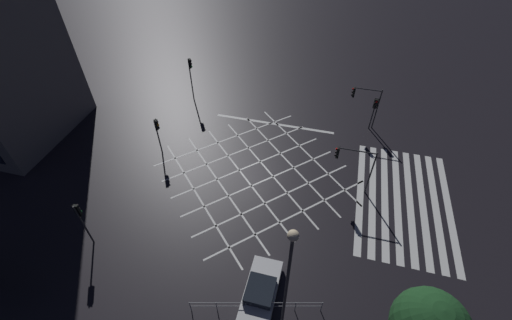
{
  "coord_description": "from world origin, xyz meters",
  "views": [
    {
      "loc": [
        -18.58,
        -4.84,
        19.77
      ],
      "look_at": [
        0.0,
        0.0,
        1.49
      ],
      "focal_mm": 24.0,
      "sensor_mm": 36.0,
      "label": 1
    }
  ],
  "objects_px": {
    "traffic_light_ne_cross": "(191,71)",
    "street_lamp_west": "(287,279)",
    "traffic_light_se_main": "(375,108)",
    "traffic_light_median_south": "(353,160)",
    "traffic_light_median_north": "(158,129)",
    "traffic_light_se_cross": "(364,98)",
    "traffic_light_nw_main": "(80,216)",
    "waiting_car": "(260,292)"
  },
  "relations": [
    {
      "from": "traffic_light_nw_main",
      "to": "traffic_light_se_main",
      "type": "relative_size",
      "value": 1.14
    },
    {
      "from": "traffic_light_ne_cross",
      "to": "traffic_light_se_main",
      "type": "bearing_deg",
      "value": -1.74
    },
    {
      "from": "traffic_light_se_cross",
      "to": "traffic_light_se_main",
      "type": "bearing_deg",
      "value": 165.28
    },
    {
      "from": "traffic_light_nw_main",
      "to": "traffic_light_median_north",
      "type": "relative_size",
      "value": 1.09
    },
    {
      "from": "traffic_light_se_cross",
      "to": "traffic_light_ne_cross",
      "type": "relative_size",
      "value": 0.9
    },
    {
      "from": "street_lamp_west",
      "to": "traffic_light_median_north",
      "type": "bearing_deg",
      "value": 46.71
    },
    {
      "from": "traffic_light_se_main",
      "to": "street_lamp_west",
      "type": "distance_m",
      "value": 20.57
    },
    {
      "from": "waiting_car",
      "to": "traffic_light_nw_main",
      "type": "bearing_deg",
      "value": 85.57
    },
    {
      "from": "traffic_light_ne_cross",
      "to": "traffic_light_se_cross",
      "type": "bearing_deg",
      "value": -0.91
    },
    {
      "from": "traffic_light_nw_main",
      "to": "traffic_light_median_north",
      "type": "height_order",
      "value": "traffic_light_nw_main"
    },
    {
      "from": "traffic_light_se_main",
      "to": "traffic_light_median_north",
      "type": "xyz_separation_m",
      "value": [
        -7.73,
        17.04,
        0.11
      ]
    },
    {
      "from": "waiting_car",
      "to": "traffic_light_median_south",
      "type": "bearing_deg",
      "value": -23.2
    },
    {
      "from": "traffic_light_median_north",
      "to": "street_lamp_west",
      "type": "height_order",
      "value": "street_lamp_west"
    },
    {
      "from": "traffic_light_median_north",
      "to": "street_lamp_west",
      "type": "relative_size",
      "value": 0.36
    },
    {
      "from": "traffic_light_ne_cross",
      "to": "street_lamp_west",
      "type": "relative_size",
      "value": 0.47
    },
    {
      "from": "traffic_light_nw_main",
      "to": "traffic_light_se_cross",
      "type": "relative_size",
      "value": 0.92
    },
    {
      "from": "traffic_light_nw_main",
      "to": "traffic_light_ne_cross",
      "type": "bearing_deg",
      "value": -0.32
    },
    {
      "from": "traffic_light_median_south",
      "to": "traffic_light_ne_cross",
      "type": "xyz_separation_m",
      "value": [
        8.54,
        15.88,
        0.2
      ]
    },
    {
      "from": "traffic_light_se_main",
      "to": "traffic_light_median_south",
      "type": "distance_m",
      "value": 8.19
    },
    {
      "from": "traffic_light_ne_cross",
      "to": "street_lamp_west",
      "type": "xyz_separation_m",
      "value": [
        -20.27,
        -13.18,
        3.03
      ]
    },
    {
      "from": "traffic_light_se_cross",
      "to": "street_lamp_west",
      "type": "distance_m",
      "value": 20.53
    },
    {
      "from": "traffic_light_se_main",
      "to": "waiting_car",
      "type": "relative_size",
      "value": 0.77
    },
    {
      "from": "traffic_light_se_main",
      "to": "traffic_light_se_cross",
      "type": "xyz_separation_m",
      "value": [
        0.27,
        1.03,
        0.63
      ]
    },
    {
      "from": "traffic_light_median_north",
      "to": "street_lamp_west",
      "type": "xyz_separation_m",
      "value": [
        -12.01,
        -12.75,
        3.77
      ]
    },
    {
      "from": "traffic_light_se_main",
      "to": "traffic_light_ne_cross",
      "type": "bearing_deg",
      "value": -91.74
    },
    {
      "from": "street_lamp_west",
      "to": "traffic_light_median_south",
      "type": "bearing_deg",
      "value": -12.96
    },
    {
      "from": "waiting_car",
      "to": "traffic_light_ne_cross",
      "type": "bearing_deg",
      "value": 32.15
    },
    {
      "from": "traffic_light_ne_cross",
      "to": "traffic_light_median_north",
      "type": "bearing_deg",
      "value": -87.01
    },
    {
      "from": "traffic_light_se_cross",
      "to": "traffic_light_median_south",
      "type": "distance_m",
      "value": 8.3
    },
    {
      "from": "traffic_light_se_cross",
      "to": "waiting_car",
      "type": "distance_m",
      "value": 19.01
    },
    {
      "from": "traffic_light_se_cross",
      "to": "traffic_light_median_north",
      "type": "xyz_separation_m",
      "value": [
        -8.0,
        16.01,
        -0.52
      ]
    },
    {
      "from": "traffic_light_ne_cross",
      "to": "traffic_light_median_north",
      "type": "height_order",
      "value": "traffic_light_ne_cross"
    },
    {
      "from": "traffic_light_se_main",
      "to": "traffic_light_ne_cross",
      "type": "relative_size",
      "value": 0.73
    },
    {
      "from": "traffic_light_median_north",
      "to": "waiting_car",
      "type": "relative_size",
      "value": 0.8
    },
    {
      "from": "traffic_light_median_north",
      "to": "traffic_light_ne_cross",
      "type": "bearing_deg",
      "value": 92.99
    },
    {
      "from": "traffic_light_nw_main",
      "to": "traffic_light_ne_cross",
      "type": "height_order",
      "value": "traffic_light_ne_cross"
    },
    {
      "from": "traffic_light_median_north",
      "to": "waiting_car",
      "type": "distance_m",
      "value": 15.28
    },
    {
      "from": "traffic_light_nw_main",
      "to": "street_lamp_west",
      "type": "relative_size",
      "value": 0.39
    },
    {
      "from": "traffic_light_se_main",
      "to": "waiting_car",
      "type": "distance_m",
      "value": 18.97
    },
    {
      "from": "traffic_light_median_north",
      "to": "waiting_car",
      "type": "bearing_deg",
      "value": -42.44
    },
    {
      "from": "street_lamp_west",
      "to": "waiting_car",
      "type": "height_order",
      "value": "street_lamp_west"
    },
    {
      "from": "traffic_light_nw_main",
      "to": "traffic_light_median_south",
      "type": "bearing_deg",
      "value": -60.5
    }
  ]
}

